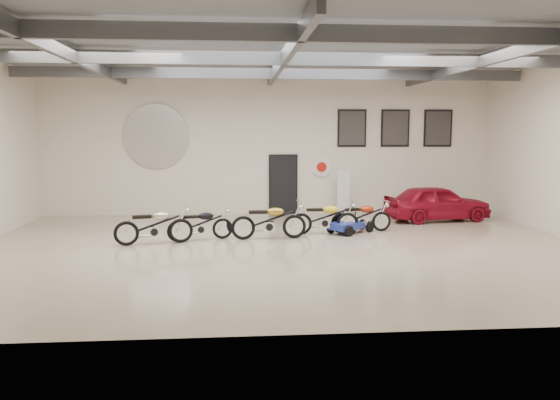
{
  "coord_description": "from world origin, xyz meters",
  "views": [
    {
      "loc": [
        -1.21,
        -13.66,
        2.96
      ],
      "look_at": [
        0.0,
        1.2,
        1.1
      ],
      "focal_mm": 35.0,
      "sensor_mm": 36.0,
      "label": 1
    }
  ],
  "objects": [
    {
      "name": "poster_left",
      "position": [
        3.0,
        5.96,
        3.1
      ],
      "size": [
        1.05,
        0.08,
        1.35
      ],
      "primitive_type": null,
      "color": "black",
      "rests_on": "back_wall"
    },
    {
      "name": "door",
      "position": [
        0.5,
        5.95,
        1.05
      ],
      "size": [
        0.92,
        0.08,
        2.1
      ],
      "primitive_type": "cube",
      "color": "black",
      "rests_on": "back_wall"
    },
    {
      "name": "vintage_car",
      "position": [
        5.52,
        4.0,
        0.6
      ],
      "size": [
        1.9,
        3.7,
        1.21
      ],
      "primitive_type": "imported",
      "rotation": [
        0.0,
        0.0,
        1.71
      ],
      "color": "maroon",
      "rests_on": "floor"
    },
    {
      "name": "poster_mid",
      "position": [
        4.6,
        5.96,
        3.1
      ],
      "size": [
        1.05,
        0.08,
        1.35
      ],
      "primitive_type": null,
      "color": "black",
      "rests_on": "back_wall"
    },
    {
      "name": "logo_plaque",
      "position": [
        -4.0,
        5.95,
        2.8
      ],
      "size": [
        2.3,
        0.06,
        1.16
      ],
      "primitive_type": null,
      "color": "silver",
      "rests_on": "back_wall"
    },
    {
      "name": "motorcycle_red",
      "position": [
        2.5,
        2.1,
        0.48
      ],
      "size": [
        1.89,
        0.8,
        0.95
      ],
      "primitive_type": null,
      "rotation": [
        0.0,
        0.0,
        0.13
      ],
      "color": "silver",
      "rests_on": "floor"
    },
    {
      "name": "go_kart",
      "position": [
        2.28,
        2.12,
        0.31
      ],
      "size": [
        1.82,
        1.68,
        0.62
      ],
      "primitive_type": null,
      "rotation": [
        0.0,
        0.0,
        0.68
      ],
      "color": "navy",
      "rests_on": "floor"
    },
    {
      "name": "ceiling_beams",
      "position": [
        0.0,
        0.0,
        4.75
      ],
      "size": [
        15.8,
        11.8,
        0.32
      ],
      "primitive_type": null,
      "color": "#505257",
      "rests_on": "ceiling"
    },
    {
      "name": "motorcycle_gold",
      "position": [
        -0.3,
        1.26,
        0.53
      ],
      "size": [
        2.1,
        0.79,
        1.07
      ],
      "primitive_type": null,
      "rotation": [
        0.0,
        0.0,
        0.08
      ],
      "color": "silver",
      "rests_on": "floor"
    },
    {
      "name": "motorcycle_yellow",
      "position": [
        1.35,
        1.84,
        0.51
      ],
      "size": [
        1.94,
        0.6,
        1.01
      ],
      "primitive_type": null,
      "rotation": [
        0.0,
        0.0,
        0.0
      ],
      "color": "silver",
      "rests_on": "floor"
    },
    {
      "name": "back_wall",
      "position": [
        0.0,
        6.0,
        2.5
      ],
      "size": [
        16.0,
        0.02,
        5.0
      ],
      "primitive_type": "cube",
      "color": "silver",
      "rests_on": "floor"
    },
    {
      "name": "poster_right",
      "position": [
        6.2,
        5.96,
        3.1
      ],
      "size": [
        1.05,
        0.08,
        1.35
      ],
      "primitive_type": null,
      "color": "black",
      "rests_on": "back_wall"
    },
    {
      "name": "banner_stand",
      "position": [
        2.63,
        5.5,
        0.84
      ],
      "size": [
        0.47,
        0.23,
        1.69
      ],
      "primitive_type": null,
      "rotation": [
        0.0,
        0.0,
        0.09
      ],
      "color": "white",
      "rests_on": "floor"
    },
    {
      "name": "motorcycle_black",
      "position": [
        -2.2,
        1.24,
        0.46
      ],
      "size": [
        1.87,
        0.99,
        0.93
      ],
      "primitive_type": null,
      "rotation": [
        0.0,
        0.0,
        0.26
      ],
      "color": "silver",
      "rests_on": "floor"
    },
    {
      "name": "ceiling",
      "position": [
        0.0,
        0.0,
        5.0
      ],
      "size": [
        16.0,
        12.0,
        0.01
      ],
      "primitive_type": "cube",
      "color": "slate",
      "rests_on": "back_wall"
    },
    {
      "name": "motorcycle_silver",
      "position": [
        -3.39,
        0.79,
        0.52
      ],
      "size": [
        2.1,
        1.03,
        1.05
      ],
      "primitive_type": null,
      "rotation": [
        0.0,
        0.0,
        0.21
      ],
      "color": "silver",
      "rests_on": "floor"
    },
    {
      "name": "oil_sign",
      "position": [
        1.9,
        5.95,
        1.7
      ],
      "size": [
        0.72,
        0.1,
        0.72
      ],
      "primitive_type": null,
      "color": "white",
      "rests_on": "back_wall"
    },
    {
      "name": "floor",
      "position": [
        0.0,
        0.0,
        0.0
      ],
      "size": [
        16.0,
        12.0,
        0.01
      ],
      "primitive_type": "cube",
      "color": "tan",
      "rests_on": "ground"
    }
  ]
}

